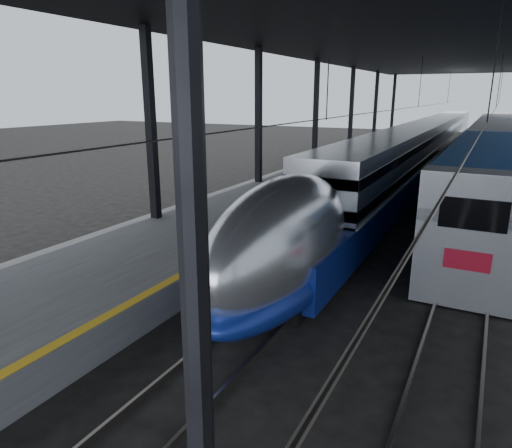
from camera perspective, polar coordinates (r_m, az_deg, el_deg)
The scene contains 7 objects.
ground at distance 14.22m, azimuth -6.79°, elevation -10.51°, with size 160.00×160.00×0.00m, color black.
platform at distance 32.83m, azimuth 7.93°, elevation 5.51°, with size 6.00×80.00×1.00m, color #4C4C4F.
yellow_strip at distance 31.93m, azimuth 12.72°, elevation 5.90°, with size 0.30×80.00×0.01m, color gold.
rails at distance 31.20m, azimuth 21.86°, elevation 3.19°, with size 6.52×80.00×0.16m.
canopy at distance 31.06m, azimuth 18.60°, elevation 20.27°, with size 18.00×75.00×9.47m.
tgv_train at distance 40.05m, azimuth 20.02°, elevation 8.63°, with size 2.88×65.20×4.13m.
second_train at distance 41.40m, azimuth 27.30°, elevation 8.29°, with size 3.03×56.05×4.18m.
Camera 1 is at (7.32, -10.45, 6.27)m, focal length 32.00 mm.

